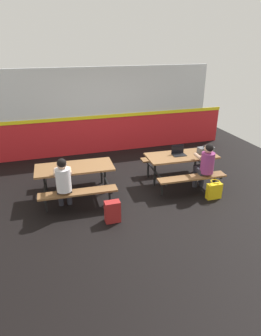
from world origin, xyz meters
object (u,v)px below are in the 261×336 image
(picnic_table_right, at_px, (181,161))
(student_further, at_px, (206,163))
(laptop_dark, at_px, (179,153))
(tote_bag_bright, at_px, (214,191))
(student_nearer, at_px, (63,180))
(toolbox_grey, at_px, (206,150))
(picnic_table_left, at_px, (75,173))
(backpack_dark, at_px, (112,212))

(picnic_table_right, bearing_deg, student_further, -59.94)
(laptop_dark, distance_m, tote_bag_bright, 1.24)
(picnic_table_right, height_order, student_nearer, student_nearer)
(toolbox_grey, bearing_deg, student_further, -120.09)
(student_nearer, distance_m, student_further, 3.19)
(tote_bag_bright, bearing_deg, student_further, 97.87)
(picnic_table_right, bearing_deg, student_nearer, -170.07)
(picnic_table_left, distance_m, toolbox_grey, 3.22)
(student_further, distance_m, toolbox_grey, 0.64)
(picnic_table_right, distance_m, tote_bag_bright, 1.09)
(tote_bag_bright, bearing_deg, backpack_dark, -174.84)
(student_nearer, distance_m, toolbox_grey, 3.54)
(student_further, xyz_separation_m, tote_bag_bright, (0.05, -0.38, -0.51))
(student_nearer, bearing_deg, backpack_dark, -38.58)
(student_further, distance_m, tote_bag_bright, 0.64)
(backpack_dark, bearing_deg, picnic_table_left, 114.34)
(student_nearer, distance_m, backpack_dark, 1.18)
(picnic_table_right, xyz_separation_m, tote_bag_bright, (0.38, -0.95, -0.38))
(picnic_table_left, relative_size, student_nearer, 1.43)
(student_nearer, height_order, backpack_dark, student_nearer)
(laptop_dark, xyz_separation_m, backpack_dark, (-1.96, -1.21, -0.57))
(picnic_table_left, distance_m, laptop_dark, 2.52)
(backpack_dark, relative_size, tote_bag_bright, 1.02)
(picnic_table_right, bearing_deg, backpack_dark, -149.93)
(student_nearer, relative_size, student_further, 1.00)
(picnic_table_right, xyz_separation_m, toolbox_grey, (0.65, -0.02, 0.24))
(picnic_table_right, relative_size, student_nearer, 1.43)
(picnic_table_right, xyz_separation_m, backpack_dark, (-2.02, -1.17, -0.36))
(student_further, relative_size, laptop_dark, 3.68)
(picnic_table_left, relative_size, toolbox_grey, 4.31)
(backpack_dark, xyz_separation_m, tote_bag_bright, (2.40, 0.22, -0.02))
(student_further, height_order, toolbox_grey, student_further)
(picnic_table_left, height_order, toolbox_grey, toolbox_grey)
(picnic_table_left, height_order, backpack_dark, picnic_table_left)
(picnic_table_left, height_order, student_further, student_further)
(student_nearer, xyz_separation_m, toolbox_grey, (3.50, 0.48, 0.10))
(picnic_table_right, distance_m, student_further, 0.67)
(picnic_table_left, bearing_deg, toolbox_grey, -1.23)
(picnic_table_right, height_order, backpack_dark, picnic_table_right)
(picnic_table_right, relative_size, student_further, 1.43)
(student_further, height_order, laptop_dark, student_further)
(laptop_dark, bearing_deg, backpack_dark, -148.32)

